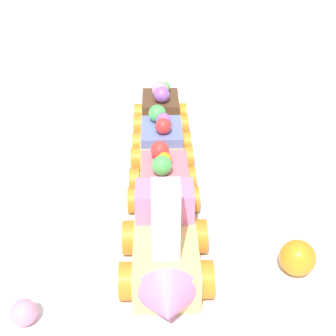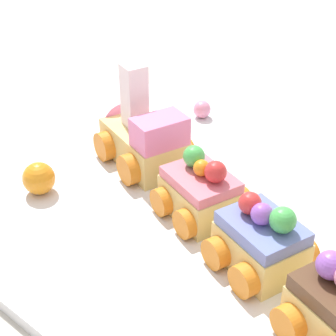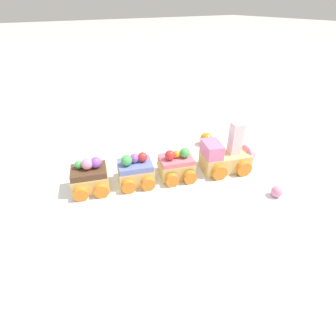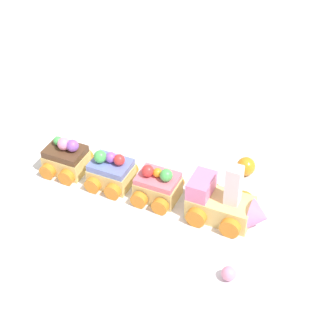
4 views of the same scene
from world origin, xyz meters
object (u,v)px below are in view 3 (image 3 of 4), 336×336
(cake_car_strawberry, at_px, (177,166))
(gumball_pink, at_px, (277,192))
(cake_car_blueberry, at_px, (135,172))
(gumball_orange, at_px, (206,139))
(cake_train_locomotive, at_px, (229,157))
(cake_car_chocolate, at_px, (90,178))

(cake_car_strawberry, bearing_deg, gumball_pink, -34.82)
(cake_car_blueberry, relative_size, gumball_orange, 2.78)
(cake_car_strawberry, bearing_deg, gumball_orange, 46.02)
(cake_car_blueberry, bearing_deg, cake_train_locomotive, 0.03)
(cake_car_strawberry, relative_size, cake_car_blueberry, 1.00)
(cake_car_strawberry, bearing_deg, cake_train_locomotive, 0.09)
(cake_car_blueberry, xyz_separation_m, gumball_orange, (0.21, 0.05, -0.01))
(cake_car_chocolate, height_order, gumball_pink, cake_car_chocolate)
(cake_train_locomotive, height_order, cake_car_strawberry, cake_train_locomotive)
(gumball_pink, bearing_deg, cake_car_strawberry, 127.67)
(cake_car_strawberry, relative_size, cake_car_chocolate, 1.00)
(cake_car_strawberry, height_order, gumball_pink, cake_car_strawberry)
(cake_train_locomotive, bearing_deg, gumball_pink, -67.77)
(gumball_pink, bearing_deg, gumball_orange, 84.70)
(cake_car_blueberry, bearing_deg, cake_car_strawberry, -0.06)
(gumball_pink, bearing_deg, cake_train_locomotive, 94.72)
(cake_car_chocolate, height_order, gumball_orange, cake_car_chocolate)
(cake_car_chocolate, bearing_deg, gumball_pink, -18.65)
(cake_car_chocolate, distance_m, gumball_orange, 0.29)
(cake_car_chocolate, relative_size, gumball_orange, 2.78)
(cake_car_blueberry, relative_size, gumball_pink, 4.17)
(cake_car_strawberry, height_order, cake_car_blueberry, cake_car_blueberry)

